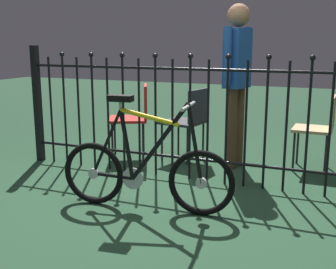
{
  "coord_description": "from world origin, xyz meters",
  "views": [
    {
      "loc": [
        1.38,
        -3.16,
        1.35
      ],
      "look_at": [
        -0.04,
        0.21,
        0.55
      ],
      "focal_mm": 45.98,
      "sensor_mm": 36.0,
      "label": 1
    }
  ],
  "objects_px": {
    "bicycle": "(145,171)",
    "chair_red": "(135,114)",
    "chair_tan": "(320,125)",
    "person_visitor": "(237,71)",
    "chair_charcoal": "(189,117)"
  },
  "relations": [
    {
      "from": "bicycle",
      "to": "chair_charcoal",
      "type": "bearing_deg",
      "value": 96.79
    },
    {
      "from": "bicycle",
      "to": "chair_tan",
      "type": "height_order",
      "value": "bicycle"
    },
    {
      "from": "bicycle",
      "to": "person_visitor",
      "type": "height_order",
      "value": "person_visitor"
    },
    {
      "from": "chair_tan",
      "to": "chair_charcoal",
      "type": "xyz_separation_m",
      "value": [
        -1.4,
        -0.17,
        0.01
      ]
    },
    {
      "from": "chair_tan",
      "to": "chair_red",
      "type": "xyz_separation_m",
      "value": [
        -2.02,
        -0.29,
        0.03
      ]
    },
    {
      "from": "chair_tan",
      "to": "person_visitor",
      "type": "height_order",
      "value": "person_visitor"
    },
    {
      "from": "chair_tan",
      "to": "chair_red",
      "type": "distance_m",
      "value": 2.04
    },
    {
      "from": "bicycle",
      "to": "chair_charcoal",
      "type": "xyz_separation_m",
      "value": [
        -0.18,
        1.52,
        0.18
      ]
    },
    {
      "from": "bicycle",
      "to": "chair_red",
      "type": "distance_m",
      "value": 1.63
    },
    {
      "from": "chair_red",
      "to": "person_visitor",
      "type": "height_order",
      "value": "person_visitor"
    },
    {
      "from": "bicycle",
      "to": "person_visitor",
      "type": "bearing_deg",
      "value": 76.19
    },
    {
      "from": "bicycle",
      "to": "chair_red",
      "type": "xyz_separation_m",
      "value": [
        -0.8,
        1.41,
        0.2
      ]
    },
    {
      "from": "bicycle",
      "to": "chair_red",
      "type": "relative_size",
      "value": 1.68
    },
    {
      "from": "chair_red",
      "to": "person_visitor",
      "type": "distance_m",
      "value": 1.28
    },
    {
      "from": "chair_tan",
      "to": "chair_red",
      "type": "height_order",
      "value": "chair_red"
    }
  ]
}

